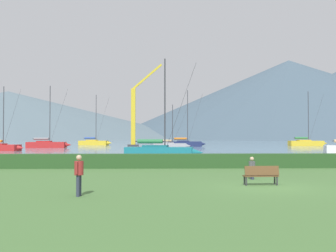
% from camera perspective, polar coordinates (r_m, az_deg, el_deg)
% --- Properties ---
extents(ground_plane, '(1000.00, 1000.00, 0.00)m').
position_cam_1_polar(ground_plane, '(18.88, 14.46, -8.76)').
color(ground_plane, '#477038').
extents(harbor_water, '(320.00, 246.00, 0.00)m').
position_cam_1_polar(harbor_water, '(155.10, 0.29, -2.38)').
color(harbor_water, slate).
rests_on(harbor_water, ground_plane).
extents(hedge_line, '(80.00, 1.20, 1.06)m').
position_cam_1_polar(hedge_line, '(29.51, 8.51, -5.12)').
color(hedge_line, '#284C23').
rests_on(hedge_line, ground_plane).
extents(sailboat_slip_0, '(9.23, 2.81, 13.22)m').
position_cam_1_polar(sailboat_slip_0, '(98.70, 19.82, -2.35)').
color(sailboat_slip_0, gold).
rests_on(sailboat_slip_0, harbor_water).
extents(sailboat_slip_1, '(8.84, 2.81, 12.61)m').
position_cam_1_polar(sailboat_slip_1, '(81.84, -17.49, -2.59)').
color(sailboat_slip_1, red).
rests_on(sailboat_slip_1, harbor_water).
extents(sailboat_slip_3, '(8.58, 2.58, 12.85)m').
position_cam_1_polar(sailboat_slip_3, '(87.62, 2.59, -2.58)').
color(sailboat_slip_3, navy).
rests_on(sailboat_slip_3, harbor_water).
extents(sailboat_slip_4, '(7.23, 2.18, 8.45)m').
position_cam_1_polar(sailboat_slip_4, '(73.92, 0.34, -2.89)').
color(sailboat_slip_4, '#9E9EA3').
rests_on(sailboat_slip_4, harbor_water).
extents(sailboat_slip_6, '(8.76, 3.73, 11.05)m').
position_cam_1_polar(sailboat_slip_6, '(42.81, -1.16, -3.75)').
color(sailboat_slip_6, '#19707A').
rests_on(sailboat_slip_6, harbor_water).
extents(sailboat_slip_8, '(8.89, 3.90, 13.26)m').
position_cam_1_polar(sailboat_slip_8, '(102.89, -10.91, -2.39)').
color(sailboat_slip_8, gold).
rests_on(sailboat_slip_8, harbor_water).
extents(sailboat_slip_9, '(7.57, 3.46, 10.47)m').
position_cam_1_polar(sailboat_slip_9, '(68.20, -23.56, -2.86)').
color(sailboat_slip_9, red).
rests_on(sailboat_slip_9, harbor_water).
extents(park_bench_near_path, '(1.71, 0.56, 0.95)m').
position_cam_1_polar(park_bench_near_path, '(19.41, 13.64, -6.98)').
color(park_bench_near_path, brown).
rests_on(park_bench_near_path, ground_plane).
extents(person_seated_viewer, '(0.36, 0.56, 1.25)m').
position_cam_1_polar(person_seated_viewer, '(21.89, 12.34, -5.96)').
color(person_seated_viewer, '#2D3347').
rests_on(person_seated_viewer, ground_plane).
extents(person_standing_walker, '(0.36, 0.56, 1.65)m').
position_cam_1_polar(person_standing_walker, '(15.82, -13.07, -6.64)').
color(person_standing_walker, '#2D3347').
rests_on(person_standing_walker, ground_plane).
extents(dock_crane, '(6.42, 2.00, 16.05)m').
position_cam_1_polar(dock_crane, '(72.48, -5.00, 0.59)').
color(dock_crane, '#333338').
rests_on(dock_crane, ground_plane).
extents(distant_hill_central_peak, '(319.43, 319.43, 39.13)m').
position_cam_1_polar(distant_hill_central_peak, '(341.06, -22.64, 1.51)').
color(distant_hill_central_peak, slate).
rests_on(distant_hill_central_peak, ground_plane).
extents(distant_hill_far_shoulder, '(329.81, 329.81, 71.37)m').
position_cam_1_polar(distant_hill_far_shoulder, '(366.50, 17.50, 3.78)').
color(distant_hill_far_shoulder, '#425666').
rests_on(distant_hill_far_shoulder, ground_plane).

